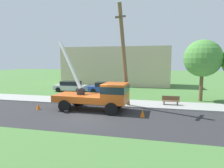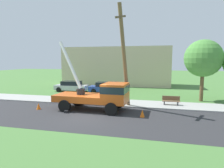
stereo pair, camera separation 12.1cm
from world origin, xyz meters
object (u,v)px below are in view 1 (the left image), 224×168
object	(u,v)px
leaning_utility_pole	(124,57)
roadside_tree_near	(203,58)
traffic_cone_ahead	(142,113)
parked_sedan_blue	(106,87)
park_bench	(171,101)
utility_truck	(100,94)
traffic_cone_behind	(38,106)
parked_sedan_silver	(71,86)

from	to	relation	value
leaning_utility_pole	roadside_tree_near	xyz separation A→B (m)	(7.25, 4.99, -0.13)
traffic_cone_ahead	parked_sedan_blue	xyz separation A→B (m)	(-5.54, 10.04, 0.43)
roadside_tree_near	park_bench	bearing A→B (deg)	-137.35
leaning_utility_pole	traffic_cone_ahead	bearing A→B (deg)	-51.61
utility_truck	traffic_cone_behind	xyz separation A→B (m)	(-5.34, -0.89, -1.13)
traffic_cone_behind	park_bench	world-z (taller)	park_bench
parked_sedan_blue	roadside_tree_near	world-z (taller)	roadside_tree_near
traffic_cone_ahead	roadside_tree_near	distance (m)	9.98
traffic_cone_behind	park_bench	distance (m)	11.95
roadside_tree_near	parked_sedan_silver	bearing A→B (deg)	170.00
parked_sedan_blue	roadside_tree_near	bearing A→B (deg)	-14.10
parked_sedan_silver	roadside_tree_near	size ratio (longest dim) A/B	0.70
traffic_cone_behind	parked_sedan_silver	distance (m)	9.96
parked_sedan_blue	park_bench	distance (m)	9.66
leaning_utility_pole	park_bench	size ratio (longest dim) A/B	5.51
parked_sedan_silver	leaning_utility_pole	bearing A→B (deg)	-42.06
roadside_tree_near	leaning_utility_pole	bearing A→B (deg)	-145.46
parked_sedan_blue	roadside_tree_near	size ratio (longest dim) A/B	0.71
utility_truck	parked_sedan_blue	size ratio (longest dim) A/B	1.50
park_bench	roadside_tree_near	bearing A→B (deg)	42.65
parked_sedan_blue	leaning_utility_pole	bearing A→B (deg)	-64.33
leaning_utility_pole	roadside_tree_near	bearing A→B (deg)	34.54
leaning_utility_pole	traffic_cone_behind	world-z (taller)	leaning_utility_pole
leaning_utility_pole	parked_sedan_blue	world-z (taller)	leaning_utility_pole
traffic_cone_behind	park_bench	xyz separation A→B (m)	(11.22, 4.12, 0.18)
traffic_cone_ahead	parked_sedan_silver	world-z (taller)	parked_sedan_silver
roadside_tree_near	parked_sedan_blue	bearing A→B (deg)	165.90
leaning_utility_pole	traffic_cone_behind	distance (m)	8.54
parked_sedan_silver	parked_sedan_blue	xyz separation A→B (m)	(4.91, -0.04, 0.00)
traffic_cone_behind	parked_sedan_blue	world-z (taller)	parked_sedan_blue
leaning_utility_pole	roadside_tree_near	size ratio (longest dim) A/B	1.40
parked_sedan_blue	utility_truck	bearing A→B (deg)	-77.70
parked_sedan_silver	roadside_tree_near	world-z (taller)	roadside_tree_near
traffic_cone_ahead	parked_sedan_blue	world-z (taller)	parked_sedan_blue
utility_truck	parked_sedan_silver	xyz separation A→B (m)	(-6.85, 8.94, -0.70)
parked_sedan_silver	park_bench	size ratio (longest dim) A/B	2.76
utility_truck	parked_sedan_silver	distance (m)	11.29
utility_truck	traffic_cone_ahead	bearing A→B (deg)	-17.62
parked_sedan_silver	traffic_cone_ahead	bearing A→B (deg)	-43.97
traffic_cone_behind	leaning_utility_pole	bearing A→B (deg)	15.98
traffic_cone_behind	parked_sedan_silver	xyz separation A→B (m)	(-1.51, 9.83, 0.43)
leaning_utility_pole	roadside_tree_near	distance (m)	8.80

